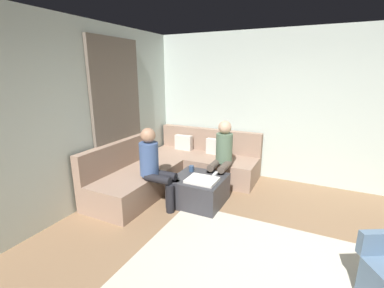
{
  "coord_description": "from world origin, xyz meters",
  "views": [
    {
      "loc": [
        0.18,
        -2.12,
        1.99
      ],
      "look_at": [
        -1.63,
        1.63,
        0.85
      ],
      "focal_mm": 24.99,
      "sensor_mm": 36.0,
      "label": 1
    }
  ],
  "objects_px": {
    "sectional_couch": "(176,168)",
    "ottoman": "(199,190)",
    "game_remote": "(215,174)",
    "coffee_mug": "(191,169)",
    "person_on_couch_back": "(222,154)",
    "person_on_couch_side": "(155,164)"
  },
  "relations": [
    {
      "from": "ottoman",
      "to": "person_on_couch_side",
      "type": "bearing_deg",
      "value": -147.26
    },
    {
      "from": "ottoman",
      "to": "person_on_couch_side",
      "type": "xyz_separation_m",
      "value": [
        -0.56,
        -0.36,
        0.45
      ]
    },
    {
      "from": "ottoman",
      "to": "person_on_couch_back",
      "type": "height_order",
      "value": "person_on_couch_back"
    },
    {
      "from": "sectional_couch",
      "to": "person_on_couch_back",
      "type": "distance_m",
      "value": 0.94
    },
    {
      "from": "coffee_mug",
      "to": "person_on_couch_back",
      "type": "distance_m",
      "value": 0.58
    },
    {
      "from": "sectional_couch",
      "to": "coffee_mug",
      "type": "distance_m",
      "value": 0.63
    },
    {
      "from": "coffee_mug",
      "to": "person_on_couch_side",
      "type": "distance_m",
      "value": 0.67
    },
    {
      "from": "ottoman",
      "to": "game_remote",
      "type": "relative_size",
      "value": 5.07
    },
    {
      "from": "game_remote",
      "to": "person_on_couch_back",
      "type": "height_order",
      "value": "person_on_couch_back"
    },
    {
      "from": "ottoman",
      "to": "person_on_couch_side",
      "type": "height_order",
      "value": "person_on_couch_side"
    },
    {
      "from": "sectional_couch",
      "to": "person_on_couch_back",
      "type": "relative_size",
      "value": 2.12
    },
    {
      "from": "sectional_couch",
      "to": "ottoman",
      "type": "height_order",
      "value": "sectional_couch"
    },
    {
      "from": "ottoman",
      "to": "coffee_mug",
      "type": "height_order",
      "value": "coffee_mug"
    },
    {
      "from": "person_on_couch_back",
      "to": "person_on_couch_side",
      "type": "bearing_deg",
      "value": 52.8
    },
    {
      "from": "sectional_couch",
      "to": "game_remote",
      "type": "xyz_separation_m",
      "value": [
        0.89,
        -0.31,
        0.15
      ]
    },
    {
      "from": "sectional_couch",
      "to": "ottoman",
      "type": "bearing_deg",
      "value": -36.69
    },
    {
      "from": "ottoman",
      "to": "sectional_couch",
      "type": "bearing_deg",
      "value": 143.31
    },
    {
      "from": "coffee_mug",
      "to": "person_on_couch_back",
      "type": "height_order",
      "value": "person_on_couch_back"
    },
    {
      "from": "sectional_couch",
      "to": "person_on_couch_side",
      "type": "height_order",
      "value": "person_on_couch_side"
    },
    {
      "from": "person_on_couch_side",
      "to": "ottoman",
      "type": "bearing_deg",
      "value": 122.74
    },
    {
      "from": "sectional_couch",
      "to": "person_on_couch_back",
      "type": "xyz_separation_m",
      "value": [
        0.86,
        0.06,
        0.38
      ]
    },
    {
      "from": "coffee_mug",
      "to": "person_on_couch_back",
      "type": "relative_size",
      "value": 0.08
    }
  ]
}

